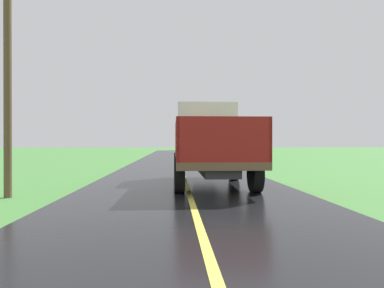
{
  "coord_description": "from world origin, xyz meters",
  "views": [
    {
      "loc": [
        -0.43,
        -1.16,
        1.46
      ],
      "look_at": [
        0.27,
        11.74,
        1.4
      ],
      "focal_mm": 32.71,
      "sensor_mm": 36.0,
      "label": 1
    }
  ],
  "objects": [
    {
      "name": "banana_truck_near",
      "position": [
        0.79,
        10.85,
        1.47
      ],
      "size": [
        2.38,
        5.82,
        2.8
      ],
      "color": "#2D2D30",
      "rests_on": "road_surface"
    },
    {
      "name": "utility_pole_roadside",
      "position": [
        -4.79,
        8.3,
        4.3
      ],
      "size": [
        2.47,
        0.2,
        7.89
      ],
      "color": "brown",
      "rests_on": "ground"
    }
  ]
}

